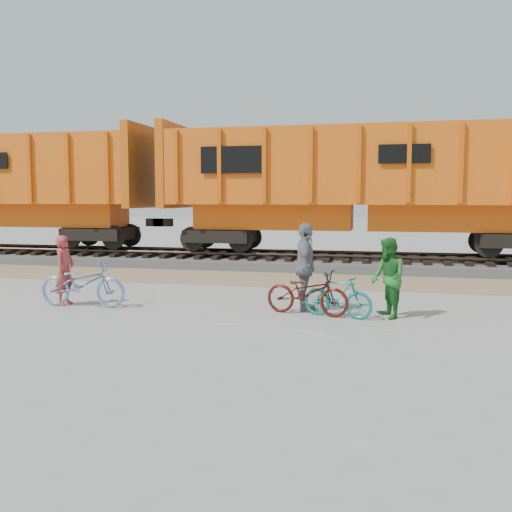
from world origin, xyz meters
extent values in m
plane|color=#9E9E99|center=(0.00, 0.00, 0.00)|extent=(120.00, 120.00, 0.00)
cube|color=tan|center=(0.00, 5.50, 0.01)|extent=(120.00, 3.00, 0.02)
cube|color=slate|center=(0.00, 9.00, 0.15)|extent=(120.00, 4.00, 0.30)
cube|color=black|center=(-6.50, 9.00, 0.36)|extent=(0.22, 2.60, 0.12)
cube|color=black|center=(0.00, 9.00, 0.36)|extent=(0.22, 2.60, 0.12)
cylinder|color=#382821|center=(0.00, 8.28, 0.48)|extent=(120.00, 0.12, 0.12)
cylinder|color=#382821|center=(0.00, 9.72, 0.48)|extent=(120.00, 0.12, 0.12)
cube|color=#D0550D|center=(-7.10, 9.00, 3.64)|extent=(0.30, 3.06, 3.10)
cube|color=black|center=(1.05, 9.00, 0.94)|extent=(11.20, 2.20, 0.80)
cube|color=orange|center=(1.05, 9.00, 1.79)|extent=(11.76, 1.65, 0.90)
cube|color=orange|center=(1.05, 9.00, 3.54)|extent=(14.00, 3.00, 2.60)
cube|color=#D0550D|center=(-5.80, 9.00, 3.64)|extent=(0.30, 3.06, 3.10)
cube|color=black|center=(-3.15, 7.42, 3.74)|extent=(2.20, 0.04, 0.90)
imported|color=#708CD2|center=(-4.73, 0.31, 0.53)|extent=(2.06, 0.79, 1.07)
imported|color=#127972|center=(1.01, 0.39, 0.45)|extent=(1.54, 0.82, 0.89)
imported|color=#4B140F|center=(0.36, 0.53, 0.48)|extent=(1.91, 1.01, 0.95)
imported|color=#AC3A33|center=(-5.23, 0.41, 0.80)|extent=(0.40, 0.60, 1.60)
imported|color=#237028|center=(2.01, 0.59, 0.83)|extent=(0.89, 0.98, 1.65)
imported|color=gray|center=(0.26, 0.93, 0.96)|extent=(0.63, 1.18, 1.92)
camera|label=1|loc=(1.96, -11.25, 2.44)|focal=40.00mm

